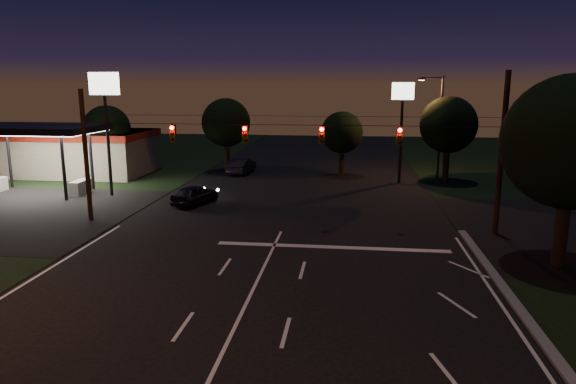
% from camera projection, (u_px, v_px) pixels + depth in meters
% --- Properties ---
extents(ground, '(140.00, 140.00, 0.00)m').
position_uv_depth(ground, '(219.00, 359.00, 15.70)').
color(ground, black).
rests_on(ground, ground).
extents(stop_bar, '(12.00, 0.50, 0.01)m').
position_uv_depth(stop_bar, '(332.00, 247.00, 26.51)').
color(stop_bar, silver).
rests_on(stop_bar, ground).
extents(utility_pole_right, '(0.30, 0.30, 9.00)m').
position_uv_depth(utility_pole_right, '(495.00, 234.00, 28.84)').
color(utility_pole_right, black).
rests_on(utility_pole_right, ground).
extents(utility_pole_left, '(0.28, 0.28, 8.00)m').
position_uv_depth(utility_pole_left, '(91.00, 220.00, 31.71)').
color(utility_pole_left, black).
rests_on(utility_pole_left, ground).
extents(signal_span, '(24.00, 0.40, 1.56)m').
position_uv_depth(signal_span, '(283.00, 134.00, 29.10)').
color(signal_span, black).
rests_on(signal_span, ground).
extents(gas_station, '(14.20, 16.10, 5.25)m').
position_uv_depth(gas_station, '(71.00, 149.00, 47.34)').
color(gas_station, gray).
rests_on(gas_station, ground).
extents(pole_sign_left_near, '(2.20, 0.30, 9.10)m').
position_uv_depth(pole_sign_left_near, '(105.00, 102.00, 37.30)').
color(pole_sign_left_near, black).
rests_on(pole_sign_left_near, ground).
extents(pole_sign_right, '(1.80, 0.30, 8.40)m').
position_uv_depth(pole_sign_right, '(402.00, 109.00, 42.59)').
color(pole_sign_right, black).
rests_on(pole_sign_right, ground).
extents(street_light_right_far, '(2.20, 0.35, 9.00)m').
position_uv_depth(street_light_right_far, '(438.00, 120.00, 44.36)').
color(street_light_right_far, black).
rests_on(street_light_right_far, ground).
extents(tree_right_near, '(6.00, 6.00, 8.76)m').
position_uv_depth(tree_right_near, '(570.00, 143.00, 22.79)').
color(tree_right_near, black).
rests_on(tree_right_near, ground).
extents(tree_far_a, '(4.20, 4.20, 6.42)m').
position_uv_depth(tree_far_a, '(108.00, 129.00, 46.22)').
color(tree_far_a, black).
rests_on(tree_far_a, ground).
extents(tree_far_b, '(4.60, 4.60, 6.98)m').
position_uv_depth(tree_far_b, '(227.00, 123.00, 48.85)').
color(tree_far_b, black).
rests_on(tree_far_b, ground).
extents(tree_far_c, '(3.80, 3.80, 5.86)m').
position_uv_depth(tree_far_c, '(342.00, 133.00, 46.69)').
color(tree_far_c, black).
rests_on(tree_far_c, ground).
extents(tree_far_d, '(4.80, 4.80, 7.30)m').
position_uv_depth(tree_far_d, '(448.00, 125.00, 43.51)').
color(tree_far_d, black).
rests_on(tree_far_d, ground).
extents(tree_far_e, '(4.00, 4.00, 6.18)m').
position_uv_depth(tree_far_e, '(556.00, 137.00, 40.73)').
color(tree_far_e, black).
rests_on(tree_far_e, ground).
extents(car_oncoming_a, '(2.82, 4.38, 1.39)m').
position_uv_depth(car_oncoming_a, '(195.00, 194.00, 35.88)').
color(car_oncoming_a, black).
rests_on(car_oncoming_a, ground).
extents(car_oncoming_b, '(1.96, 4.59, 1.47)m').
position_uv_depth(car_oncoming_b, '(242.00, 166.00, 48.24)').
color(car_oncoming_b, black).
rests_on(car_oncoming_b, ground).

